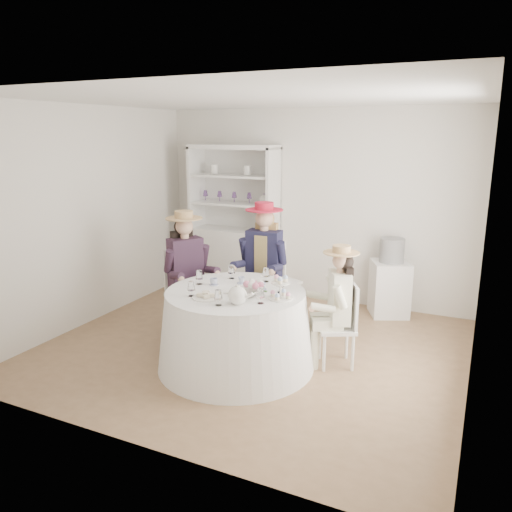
% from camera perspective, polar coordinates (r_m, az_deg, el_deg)
% --- Properties ---
extents(ground, '(4.50, 4.50, 0.00)m').
position_cam_1_polar(ground, '(5.72, -0.43, -10.49)').
color(ground, brown).
rests_on(ground, ground).
extents(ceiling, '(4.50, 4.50, 0.00)m').
position_cam_1_polar(ceiling, '(5.22, -0.49, 17.61)').
color(ceiling, white).
rests_on(ceiling, wall_back).
extents(wall_back, '(4.50, 0.00, 4.50)m').
position_cam_1_polar(wall_back, '(7.14, 6.52, 5.66)').
color(wall_back, silver).
rests_on(wall_back, ground).
extents(wall_front, '(4.50, 0.00, 4.50)m').
position_cam_1_polar(wall_front, '(3.66, -14.13, -2.58)').
color(wall_front, silver).
rests_on(wall_front, ground).
extents(wall_left, '(0.00, 4.50, 4.50)m').
position_cam_1_polar(wall_left, '(6.59, -18.46, 4.34)').
color(wall_left, silver).
rests_on(wall_left, ground).
extents(wall_right, '(0.00, 4.50, 4.50)m').
position_cam_1_polar(wall_right, '(4.81, 24.52, 0.48)').
color(wall_right, silver).
rests_on(wall_right, ground).
extents(tea_table, '(1.61, 1.61, 0.81)m').
position_cam_1_polar(tea_table, '(5.18, -2.32, -8.32)').
color(tea_table, white).
rests_on(tea_table, ground).
extents(hutch, '(1.43, 0.82, 2.20)m').
position_cam_1_polar(hutch, '(7.46, -2.37, 1.66)').
color(hutch, silver).
rests_on(hutch, ground).
extents(side_table, '(0.62, 0.62, 0.72)m').
position_cam_1_polar(side_table, '(6.84, 15.00, -3.60)').
color(side_table, silver).
rests_on(side_table, ground).
extents(hatbox, '(0.35, 0.35, 0.32)m').
position_cam_1_polar(hatbox, '(6.70, 15.27, 0.65)').
color(hatbox, black).
rests_on(hatbox, side_table).
extents(guest_left, '(0.64, 0.60, 1.50)m').
position_cam_1_polar(guest_left, '(5.88, -7.94, -1.19)').
color(guest_left, silver).
rests_on(guest_left, ground).
extents(guest_mid, '(0.57, 0.60, 1.57)m').
position_cam_1_polar(guest_mid, '(5.97, 0.84, -0.38)').
color(guest_mid, silver).
rests_on(guest_mid, ground).
extents(guest_right, '(0.54, 0.49, 1.28)m').
position_cam_1_polar(guest_right, '(5.14, 9.27, -4.89)').
color(guest_right, silver).
rests_on(guest_right, ground).
extents(spare_chair, '(0.46, 0.46, 0.86)m').
position_cam_1_polar(spare_chair, '(6.70, 2.90, -2.60)').
color(spare_chair, silver).
rests_on(spare_chair, ground).
extents(teacup_a, '(0.09, 0.09, 0.06)m').
position_cam_1_polar(teacup_a, '(5.23, -4.84, -3.00)').
color(teacup_a, white).
rests_on(teacup_a, tea_table).
extents(teacup_b, '(0.08, 0.08, 0.06)m').
position_cam_1_polar(teacup_b, '(5.27, -1.67, -2.83)').
color(teacup_b, white).
rests_on(teacup_b, tea_table).
extents(teacup_c, '(0.09, 0.09, 0.07)m').
position_cam_1_polar(teacup_c, '(5.07, 0.65, -3.49)').
color(teacup_c, white).
rests_on(teacup_c, tea_table).
extents(flower_bowl, '(0.24, 0.24, 0.06)m').
position_cam_1_polar(flower_bowl, '(4.87, -0.98, -4.28)').
color(flower_bowl, white).
rests_on(flower_bowl, tea_table).
extents(flower_arrangement, '(0.18, 0.18, 0.07)m').
position_cam_1_polar(flower_arrangement, '(4.90, -0.19, -3.43)').
color(flower_arrangement, pink).
rests_on(flower_arrangement, tea_table).
extents(table_teapot, '(0.25, 0.18, 0.19)m').
position_cam_1_polar(table_teapot, '(4.65, -2.10, -4.53)').
color(table_teapot, white).
rests_on(table_teapot, tea_table).
extents(sandwich_plate, '(0.26, 0.26, 0.06)m').
position_cam_1_polar(sandwich_plate, '(4.84, -5.76, -4.63)').
color(sandwich_plate, white).
rests_on(sandwich_plate, tea_table).
extents(cupcake_stand, '(0.24, 0.24, 0.22)m').
position_cam_1_polar(cupcake_stand, '(4.78, 2.81, -3.97)').
color(cupcake_stand, white).
rests_on(cupcake_stand, tea_table).
extents(stemware_set, '(0.96, 0.96, 0.15)m').
position_cam_1_polar(stemware_set, '(5.02, -2.37, -3.20)').
color(stemware_set, white).
rests_on(stemware_set, tea_table).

